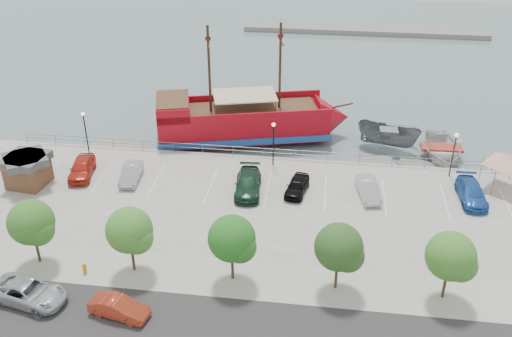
# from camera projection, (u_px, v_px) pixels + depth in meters

# --- Properties ---
(ground) EXTENTS (160.00, 160.00, 0.00)m
(ground) POSITION_uv_depth(u_px,v_px,m) (265.00, 212.00, 48.19)
(ground) COLOR slate
(sidewalk) EXTENTS (100.00, 4.00, 0.05)m
(sidewalk) POSITION_uv_depth(u_px,v_px,m) (247.00, 280.00, 39.06)
(sidewalk) COLOR #A19C88
(sidewalk) RESTS_ON land_slab
(seawall_railing) EXTENTS (50.00, 0.06, 1.00)m
(seawall_railing) POSITION_uv_depth(u_px,v_px,m) (275.00, 153.00, 54.18)
(seawall_railing) COLOR slate
(seawall_railing) RESTS_ON land_slab
(far_shore) EXTENTS (40.00, 3.00, 0.80)m
(far_shore) POSITION_uv_depth(u_px,v_px,m) (364.00, 31.00, 94.34)
(far_shore) COLOR gray
(far_shore) RESTS_ON ground
(pirate_ship) EXTENTS (20.78, 10.49, 12.86)m
(pirate_ship) POSITION_uv_depth(u_px,v_px,m) (257.00, 121.00, 59.07)
(pirate_ship) COLOR #A30815
(pirate_ship) RESTS_ON ground
(patrol_boat) EXTENTS (6.96, 4.60, 2.52)m
(patrol_boat) POSITION_uv_depth(u_px,v_px,m) (388.00, 138.00, 57.58)
(patrol_boat) COLOR slate
(patrol_boat) RESTS_ON ground
(speedboat) EXTENTS (5.61, 7.69, 1.56)m
(speedboat) POSITION_uv_depth(u_px,v_px,m) (441.00, 151.00, 56.26)
(speedboat) COLOR silver
(speedboat) RESTS_ON ground
(dock_west) EXTENTS (8.11, 3.75, 0.45)m
(dock_west) POSITION_uv_depth(u_px,v_px,m) (130.00, 149.00, 57.76)
(dock_west) COLOR gray
(dock_west) RESTS_ON ground
(dock_mid) EXTENTS (6.95, 3.62, 0.38)m
(dock_mid) POSITION_uv_depth(u_px,v_px,m) (360.00, 164.00, 55.10)
(dock_mid) COLOR gray
(dock_mid) RESTS_ON ground
(dock_east) EXTENTS (6.45, 3.91, 0.36)m
(dock_east) POSITION_uv_depth(u_px,v_px,m) (432.00, 169.00, 54.32)
(dock_east) COLOR slate
(dock_east) RESTS_ON ground
(shed) EXTENTS (3.75, 3.75, 2.78)m
(shed) POSITION_uv_depth(u_px,v_px,m) (27.00, 169.00, 49.48)
(shed) COLOR brown
(shed) RESTS_ON land_slab
(canopy_tent) EXTENTS (5.03, 5.03, 3.67)m
(canopy_tent) POSITION_uv_depth(u_px,v_px,m) (508.00, 154.00, 48.27)
(canopy_tent) COLOR slate
(canopy_tent) RESTS_ON land_slab
(street_van) EXTENTS (5.54, 3.37, 1.44)m
(street_van) POSITION_uv_depth(u_px,v_px,m) (28.00, 292.00, 36.90)
(street_van) COLOR #A4A8AC
(street_van) RESTS_ON street
(street_sedan) EXTENTS (4.07, 2.12, 1.28)m
(street_sedan) POSITION_uv_depth(u_px,v_px,m) (119.00, 308.00, 35.78)
(street_sedan) COLOR #B5361D
(street_sedan) RESTS_ON street
(fire_hydrant) EXTENTS (0.29, 0.29, 0.84)m
(fire_hydrant) POSITION_uv_depth(u_px,v_px,m) (84.00, 268.00, 39.46)
(fire_hydrant) COLOR #C3870C
(fire_hydrant) RESTS_ON sidewalk
(lamp_post_left) EXTENTS (0.36, 0.36, 4.28)m
(lamp_post_left) POSITION_uv_depth(u_px,v_px,m) (85.00, 125.00, 53.97)
(lamp_post_left) COLOR black
(lamp_post_left) RESTS_ON land_slab
(lamp_post_mid) EXTENTS (0.36, 0.36, 4.28)m
(lamp_post_mid) POSITION_uv_depth(u_px,v_px,m) (273.00, 136.00, 51.88)
(lamp_post_mid) COLOR black
(lamp_post_mid) RESTS_ON land_slab
(lamp_post_right) EXTENTS (0.36, 0.36, 4.28)m
(lamp_post_right) POSITION_uv_depth(u_px,v_px,m) (454.00, 147.00, 50.02)
(lamp_post_right) COLOR black
(lamp_post_right) RESTS_ON land_slab
(tree_b) EXTENTS (3.30, 3.20, 5.00)m
(tree_b) POSITION_uv_depth(u_px,v_px,m) (33.00, 224.00, 39.11)
(tree_b) COLOR #473321
(tree_b) RESTS_ON sidewalk
(tree_c) EXTENTS (3.30, 3.20, 5.00)m
(tree_c) POSITION_uv_depth(u_px,v_px,m) (131.00, 232.00, 38.30)
(tree_c) COLOR #473321
(tree_c) RESTS_ON sidewalk
(tree_d) EXTENTS (3.30, 3.20, 5.00)m
(tree_d) POSITION_uv_depth(u_px,v_px,m) (234.00, 241.00, 37.49)
(tree_d) COLOR #473321
(tree_d) RESTS_ON sidewalk
(tree_e) EXTENTS (3.30, 3.20, 5.00)m
(tree_e) POSITION_uv_depth(u_px,v_px,m) (341.00, 249.00, 36.67)
(tree_e) COLOR #473321
(tree_e) RESTS_ON sidewalk
(tree_f) EXTENTS (3.30, 3.20, 5.00)m
(tree_f) POSITION_uv_depth(u_px,v_px,m) (453.00, 258.00, 35.86)
(tree_f) COLOR #473321
(tree_f) RESTS_ON sidewalk
(parked_car_a) EXTENTS (2.70, 4.93, 1.59)m
(parked_car_a) POSITION_uv_depth(u_px,v_px,m) (82.00, 168.00, 51.14)
(parked_car_a) COLOR red
(parked_car_a) RESTS_ON land_slab
(parked_car_b) EXTENTS (1.85, 4.25, 1.36)m
(parked_car_b) POSITION_uv_depth(u_px,v_px,m) (131.00, 173.00, 50.52)
(parked_car_b) COLOR #AAAAAA
(parked_car_b) RESTS_ON land_slab
(parked_car_d) EXTENTS (2.55, 5.42, 1.53)m
(parked_car_d) POSITION_uv_depth(u_px,v_px,m) (248.00, 184.00, 48.77)
(parked_car_d) COLOR #143522
(parked_car_d) RESTS_ON land_slab
(parked_car_e) EXTENTS (2.23, 4.13, 1.34)m
(parked_car_e) POSITION_uv_depth(u_px,v_px,m) (297.00, 186.00, 48.67)
(parked_car_e) COLOR black
(parked_car_e) RESTS_ON land_slab
(parked_car_f) EXTENTS (2.26, 4.42, 1.39)m
(parked_car_f) POSITION_uv_depth(u_px,v_px,m) (368.00, 189.00, 48.16)
(parked_car_f) COLOR beige
(parked_car_f) RESTS_ON land_slab
(parked_car_h) EXTENTS (2.23, 5.03, 1.44)m
(parked_car_h) POSITION_uv_depth(u_px,v_px,m) (471.00, 193.00, 47.59)
(parked_car_h) COLOR #2354A5
(parked_car_h) RESTS_ON land_slab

